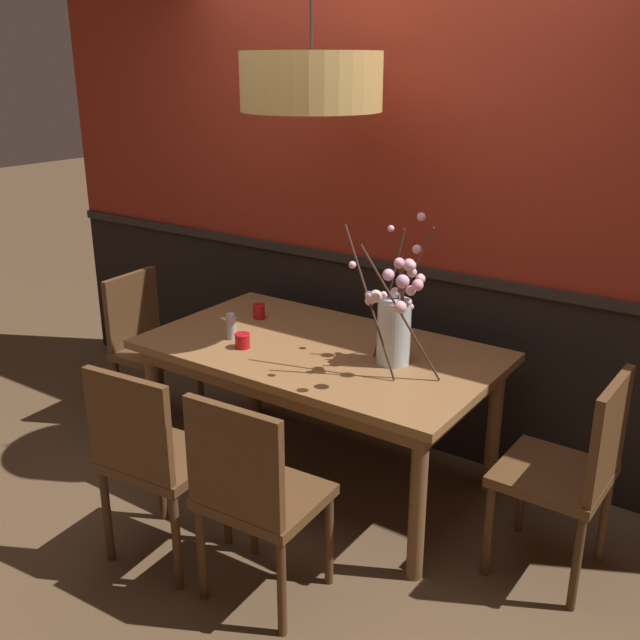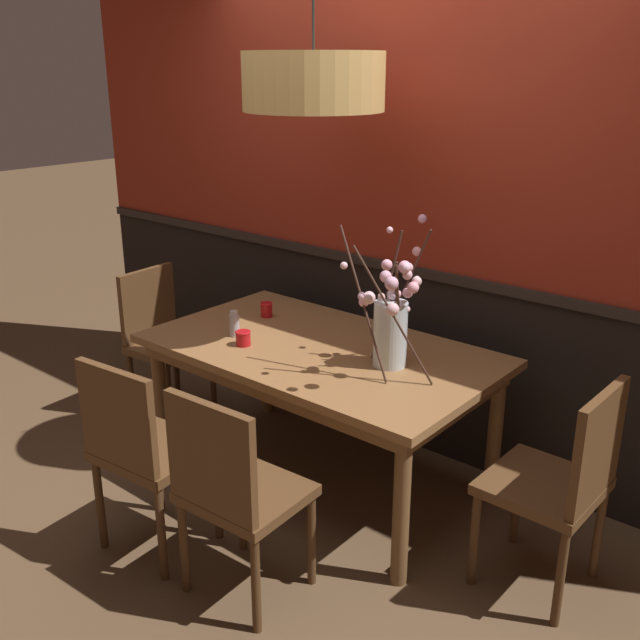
# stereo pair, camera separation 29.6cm
# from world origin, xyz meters

# --- Properties ---
(ground_plane) EXTENTS (24.00, 24.00, 0.00)m
(ground_plane) POSITION_xyz_m (0.00, 0.00, 0.00)
(ground_plane) COLOR brown
(back_wall) EXTENTS (4.90, 0.14, 2.61)m
(back_wall) POSITION_xyz_m (0.00, 0.68, 1.30)
(back_wall) COLOR black
(back_wall) RESTS_ON ground
(dining_table) EXTENTS (1.70, 0.98, 0.74)m
(dining_table) POSITION_xyz_m (0.00, 0.00, 0.66)
(dining_table) COLOR olive
(dining_table) RESTS_ON ground
(chair_near_side_right) EXTENTS (0.47, 0.43, 0.91)m
(chair_near_side_right) POSITION_xyz_m (0.31, -0.89, 0.51)
(chair_near_side_right) COLOR brown
(chair_near_side_right) RESTS_ON ground
(chair_near_side_left) EXTENTS (0.47, 0.44, 0.91)m
(chair_near_side_left) POSITION_xyz_m (-0.20, -0.93, 0.52)
(chair_near_side_left) COLOR brown
(chair_near_side_left) RESTS_ON ground
(chair_head_east_end) EXTENTS (0.43, 0.44, 0.92)m
(chair_head_east_end) POSITION_xyz_m (1.26, -0.03, 0.52)
(chair_head_east_end) COLOR brown
(chair_head_east_end) RESTS_ON ground
(chair_head_west_end) EXTENTS (0.41, 0.44, 0.90)m
(chair_head_west_end) POSITION_xyz_m (-1.22, -0.02, 0.51)
(chair_head_west_end) COLOR brown
(chair_head_west_end) RESTS_ON ground
(chair_far_side_right) EXTENTS (0.46, 0.44, 0.95)m
(chair_far_side_right) POSITION_xyz_m (0.29, 0.93, 0.54)
(chair_far_side_right) COLOR brown
(chair_far_side_right) RESTS_ON ground
(chair_far_side_left) EXTENTS (0.46, 0.39, 0.98)m
(chair_far_side_left) POSITION_xyz_m (-0.25, 0.89, 0.54)
(chair_far_side_left) COLOR brown
(chair_far_side_left) RESTS_ON ground
(vase_with_blossoms) EXTENTS (0.45, 0.60, 0.66)m
(vase_with_blossoms) POSITION_xyz_m (0.40, 0.02, 0.94)
(vase_with_blossoms) COLOR silver
(vase_with_blossoms) RESTS_ON dining_table
(candle_holder_nearer_center) EXTENTS (0.07, 0.07, 0.08)m
(candle_holder_nearer_center) POSITION_xyz_m (-0.51, 0.15, 0.78)
(candle_holder_nearer_center) COLOR red
(candle_holder_nearer_center) RESTS_ON dining_table
(candle_holder_nearer_edge) EXTENTS (0.08, 0.08, 0.07)m
(candle_holder_nearer_edge) POSITION_xyz_m (-0.30, -0.23, 0.78)
(candle_holder_nearer_edge) COLOR red
(candle_holder_nearer_edge) RESTS_ON dining_table
(condiment_bottle) EXTENTS (0.05, 0.05, 0.13)m
(condiment_bottle) POSITION_xyz_m (-0.43, -0.16, 0.80)
(condiment_bottle) COLOR #ADADB2
(condiment_bottle) RESTS_ON dining_table
(pendant_lamp) EXTENTS (0.64, 0.64, 0.77)m
(pendant_lamp) POSITION_xyz_m (-0.10, 0.07, 1.97)
(pendant_lamp) COLOR tan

